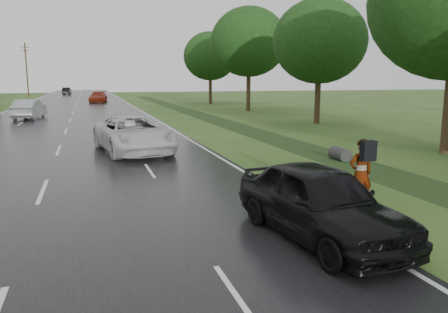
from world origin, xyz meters
name	(u,v)px	position (x,y,z in m)	size (l,w,h in m)	color
road	(74,110)	(0.00, 45.00, 0.02)	(14.00, 180.00, 0.04)	black
edge_stripe_east	(136,108)	(6.75, 45.00, 0.04)	(0.12, 180.00, 0.01)	silver
edge_stripe_west	(7,111)	(-6.75, 45.00, 0.04)	(0.12, 180.00, 0.01)	silver
center_line	(74,110)	(0.00, 45.00, 0.04)	(0.12, 180.00, 0.01)	silver
drainage_ditch	(262,134)	(11.50, 18.71, 0.04)	(2.20, 120.00, 0.56)	#1C3113
utility_pole_distant	(27,69)	(-9.20, 85.00, 5.20)	(1.60, 0.26, 10.00)	#322014
tree_east_c	(320,41)	(18.20, 24.00, 6.14)	(7.00, 7.00, 9.29)	#322014
tree_east_d	(249,42)	(17.80, 38.00, 7.15)	(8.00, 8.00, 10.76)	#322014
tree_east_f	(210,56)	(17.50, 52.00, 6.37)	(7.20, 7.20, 9.62)	#322014
pedestrian	(360,173)	(8.18, 3.75, 0.96)	(0.83, 0.76, 1.85)	#A5998C
white_pickup	(133,134)	(3.36, 14.43, 0.87)	(2.76, 6.00, 1.67)	silver
dark_sedan	(320,202)	(6.00, 2.00, 0.84)	(1.89, 4.69, 1.60)	black
silver_sedan	(29,109)	(-3.31, 34.37, 0.85)	(1.72, 4.94, 1.63)	#95989E
far_car_red	(98,97)	(2.94, 59.83, 0.82)	(2.18, 5.36, 1.56)	maroon
far_car_dark	(67,91)	(-2.72, 95.21, 0.79)	(1.58, 4.54, 1.50)	black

